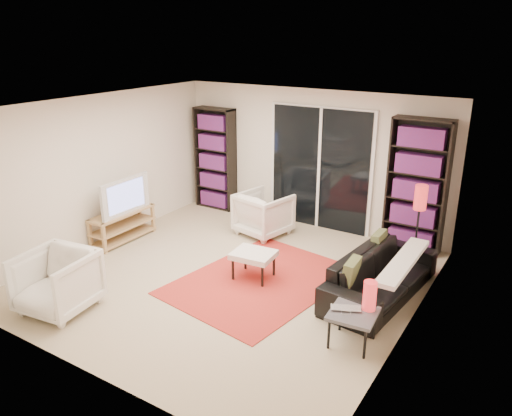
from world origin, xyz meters
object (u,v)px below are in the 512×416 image
object	(u,v)px
ottoman	(254,256)
armchair_front	(57,282)
bookshelf_left	(215,159)
bookshelf_right	(417,186)
sofa	(381,275)
floor_lamp	(420,207)
tv_stand	(123,225)
armchair_back	(264,214)
side_table	(353,316)

from	to	relation	value
ottoman	armchair_front	bearing A→B (deg)	-128.72
bookshelf_left	bookshelf_right	size ratio (longest dim) A/B	0.93
sofa	armchair_front	distance (m)	4.12
bookshelf_right	floor_lamp	distance (m)	0.79
bookshelf_left	sofa	world-z (taller)	bookshelf_left
tv_stand	floor_lamp	size ratio (longest dim) A/B	0.90
armchair_front	floor_lamp	xyz separation A→B (m)	(3.45, 3.44, 0.60)
bookshelf_left	armchair_front	size ratio (longest dim) A/B	2.30
armchair_back	bookshelf_left	bearing A→B (deg)	-13.02
sofa	floor_lamp	xyz separation A→B (m)	(0.17, 0.96, 0.69)
sofa	ottoman	bearing A→B (deg)	112.05
bookshelf_left	side_table	size ratio (longest dim) A/B	3.58
sofa	ottoman	xyz separation A→B (m)	(-1.68, -0.48, 0.05)
armchair_back	side_table	world-z (taller)	armchair_back
tv_stand	bookshelf_left	bearing A→B (deg)	81.61
floor_lamp	side_table	bearing A→B (deg)	-92.06
sofa	tv_stand	bearing A→B (deg)	102.55
sofa	floor_lamp	world-z (taller)	floor_lamp
side_table	bookshelf_left	bearing A→B (deg)	143.94
bookshelf_right	sofa	world-z (taller)	bookshelf_right
bookshelf_left	tv_stand	xyz separation A→B (m)	(-0.32, -2.18, -0.71)
armchair_front	bookshelf_left	bearing A→B (deg)	91.47
bookshelf_left	bookshelf_right	world-z (taller)	bookshelf_right
bookshelf_right	armchair_back	size ratio (longest dim) A/B	2.59
sofa	armchair_back	size ratio (longest dim) A/B	2.48
tv_stand	side_table	bearing A→B (deg)	-9.80
bookshelf_left	floor_lamp	size ratio (longest dim) A/B	1.50
ottoman	side_table	bearing A→B (deg)	-22.90
bookshelf_left	armchair_front	bearing A→B (deg)	-81.25
bookshelf_right	side_table	xyz separation A→B (m)	(0.17, -2.93, -0.69)
sofa	armchair_back	world-z (taller)	armchair_back
tv_stand	sofa	bearing A→B (deg)	6.34
ottoman	tv_stand	bearing A→B (deg)	179.93
bookshelf_right	ottoman	distance (m)	2.79
side_table	armchair_front	bearing A→B (deg)	-159.54
tv_stand	floor_lamp	xyz separation A→B (m)	(4.42, 1.43, 0.72)
bookshelf_right	tv_stand	world-z (taller)	bookshelf_right
tv_stand	sofa	distance (m)	4.27
side_table	sofa	bearing A→B (deg)	94.31
sofa	ottoman	size ratio (longest dim) A/B	3.28
ottoman	floor_lamp	world-z (taller)	floor_lamp
bookshelf_right	armchair_front	bearing A→B (deg)	-127.45
tv_stand	armchair_front	distance (m)	2.23
tv_stand	ottoman	world-z (taller)	tv_stand
bookshelf_right	armchair_back	distance (m)	2.53
bookshelf_left	bookshelf_right	distance (m)	3.85
tv_stand	ottoman	size ratio (longest dim) A/B	1.92
ottoman	side_table	world-z (taller)	same
ottoman	bookshelf_left	bearing A→B (deg)	135.93
armchair_back	ottoman	world-z (taller)	armchair_back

